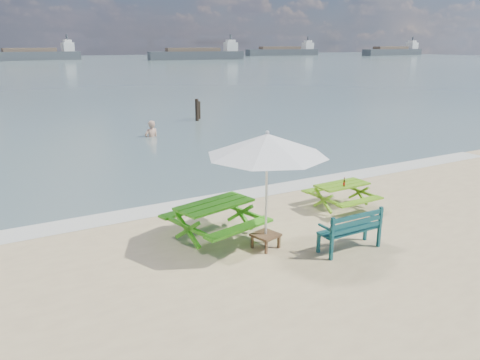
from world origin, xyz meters
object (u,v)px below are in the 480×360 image
picnic_table_left (215,221)px  beer_bottle (344,183)px  swimmer (152,140)px  park_bench (349,238)px  side_table (266,241)px  picnic_table_right (341,197)px  patio_umbrella (267,145)px

picnic_table_left → beer_bottle: (3.65, -0.07, 0.36)m
beer_bottle → swimmer: beer_bottle is taller
beer_bottle → swimmer: bearing=94.7°
beer_bottle → park_bench: bearing=-128.2°
picnic_table_left → swimmer: bearing=77.5°
park_bench → side_table: (-1.50, 0.92, -0.10)m
park_bench → picnic_table_right: bearing=52.5°
picnic_table_right → park_bench: bearing=-127.5°
side_table → park_bench: bearing=-31.5°
picnic_table_right → beer_bottle: beer_bottle is taller
swimmer → picnic_table_left: bearing=-102.5°
picnic_table_left → park_bench: 2.92m
picnic_table_left → beer_bottle: 3.67m
side_table → swimmer: (1.96, 12.99, -0.35)m
beer_bottle → picnic_table_left: bearing=179.0°
patio_umbrella → swimmer: 13.36m
beer_bottle → swimmer: 12.14m
picnic_table_left → swimmer: (2.66, 12.00, -0.57)m
picnic_table_left → patio_umbrella: patio_umbrella is taller
picnic_table_left → beer_bottle: bearing=-1.0°
picnic_table_left → swimmer: picnic_table_left is taller
park_bench → patio_umbrella: 2.64m
picnic_table_right → park_bench: 2.56m
patio_umbrella → beer_bottle: bearing=17.5°
swimmer → side_table: bearing=-98.6°
picnic_table_right → swimmer: swimmer is taller
picnic_table_right → patio_umbrella: (-3.06, -1.12, 1.92)m
picnic_table_right → beer_bottle: (-0.10, -0.18, 0.43)m
picnic_table_right → beer_bottle: bearing=-119.9°
picnic_table_right → side_table: size_ratio=2.66×
swimmer → picnic_table_right: bearing=-84.7°
picnic_table_right → side_table: bearing=-160.0°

